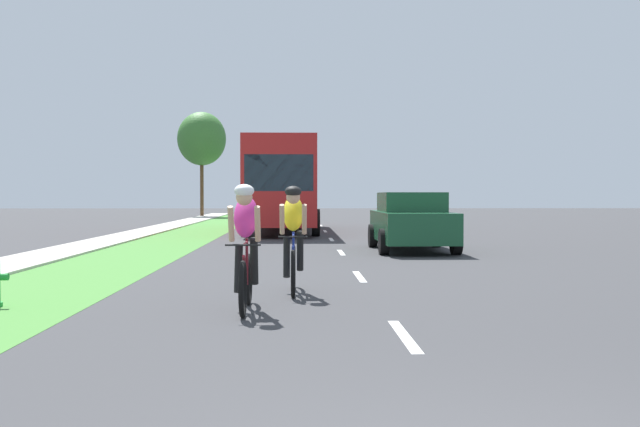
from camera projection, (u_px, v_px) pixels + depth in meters
name	position (u px, v px, depth m)	size (l,w,h in m)	color
ground_plane	(333.00, 242.00, 23.29)	(120.00, 120.00, 0.00)	#38383A
grass_verge	(170.00, 242.00, 23.14)	(2.51, 70.00, 0.01)	#478438
sidewalk_concrete	(105.00, 242.00, 23.08)	(1.46, 70.00, 0.10)	#B2ADA3
lane_markings_center	(328.00, 235.00, 27.28)	(0.12, 52.20, 0.01)	white
cyclist_lead	(246.00, 246.00, 9.29)	(0.42, 1.72, 1.58)	black
cyclist_trailing	(293.00, 238.00, 11.01)	(0.42, 1.72, 1.58)	black
sedan_dark_green	(412.00, 221.00, 19.52)	(1.98, 4.30, 1.52)	#194C2D
bus_red	(282.00, 182.00, 30.13)	(2.78, 11.60, 3.48)	red
street_tree_far	(202.00, 139.00, 50.52)	(3.27, 3.27, 7.05)	brown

